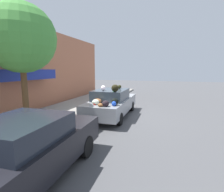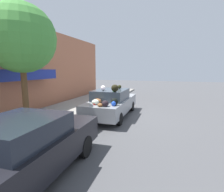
# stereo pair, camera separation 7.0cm
# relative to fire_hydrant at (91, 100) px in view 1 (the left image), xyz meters

# --- Properties ---
(ground_plane) EXTENTS (60.00, 60.00, 0.00)m
(ground_plane) POSITION_rel_fire_hydrant_xyz_m (-1.37, -1.77, -0.49)
(ground_plane) COLOR #4C4C4F
(sidewalk_curb) EXTENTS (24.00, 3.20, 0.15)m
(sidewalk_curb) POSITION_rel_fire_hydrant_xyz_m (-1.37, 0.93, -0.42)
(sidewalk_curb) COLOR gray
(sidewalk_curb) RESTS_ON ground
(building_facade) EXTENTS (18.00, 1.20, 5.06)m
(building_facade) POSITION_rel_fire_hydrant_xyz_m (-1.48, 3.13, 2.01)
(building_facade) COLOR #B26B4C
(building_facade) RESTS_ON ground
(street_tree) EXTENTS (2.78, 2.78, 4.92)m
(street_tree) POSITION_rel_fire_hydrant_xyz_m (-4.24, 1.01, 3.18)
(street_tree) COLOR brown
(street_tree) RESTS_ON sidewalk_curb
(fire_hydrant) EXTENTS (0.20, 0.20, 0.70)m
(fire_hydrant) POSITION_rel_fire_hydrant_xyz_m (0.00, 0.00, 0.00)
(fire_hydrant) COLOR gold
(fire_hydrant) RESTS_ON sidewalk_curb
(art_car) EXTENTS (4.56, 1.82, 1.77)m
(art_car) POSITION_rel_fire_hydrant_xyz_m (-1.44, -1.88, 0.24)
(art_car) COLOR gray
(art_car) RESTS_ON ground
(parked_car_plain) EXTENTS (4.22, 1.95, 1.44)m
(parked_car_plain) POSITION_rel_fire_hydrant_xyz_m (-7.13, -1.79, 0.25)
(parked_car_plain) COLOR black
(parked_car_plain) RESTS_ON ground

